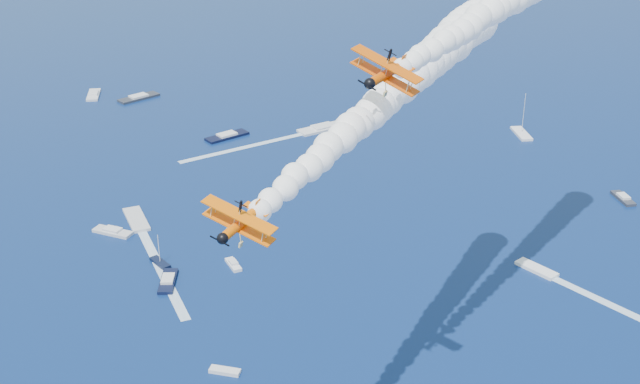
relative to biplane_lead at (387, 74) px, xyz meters
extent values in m
cube|color=white|center=(50.44, 42.90, -59.13)|extent=(6.48, 9.46, 0.70)
cube|color=silver|center=(-27.26, 88.00, -59.13)|extent=(5.49, 12.78, 0.70)
cube|color=silver|center=(30.11, 132.24, -59.13)|extent=(16.11, 9.15, 0.70)
cube|color=black|center=(-23.39, 58.67, -59.13)|extent=(5.18, 9.67, 0.70)
cube|color=white|center=(83.87, 112.56, -59.13)|extent=(4.84, 10.74, 0.70)
cube|color=silver|center=(-32.84, 83.22, -59.13)|extent=(9.01, 8.04, 0.70)
cube|color=#2A2E39|center=(-19.46, 174.38, -59.13)|extent=(13.91, 9.81, 0.70)
cube|color=white|center=(-9.52, 61.58, -59.13)|extent=(2.75, 5.85, 0.70)
cube|color=black|center=(1.95, 133.52, -59.13)|extent=(13.32, 8.60, 0.70)
cube|color=#2E323E|center=(87.09, 67.21, -59.13)|extent=(3.26, 8.27, 0.70)
cube|color=silver|center=(-33.32, 181.16, -59.13)|extent=(5.11, 11.65, 0.70)
cube|color=silver|center=(-17.41, 26.76, -59.13)|extent=(5.49, 4.13, 0.70)
cube|color=black|center=(-24.11, 66.55, -59.13)|extent=(4.03, 6.01, 0.70)
cube|color=white|center=(60.42, 21.57, -59.45)|extent=(17.91, 35.27, 0.04)
cube|color=white|center=(-24.09, 63.01, -59.45)|extent=(6.76, 37.95, 0.04)
cube|color=white|center=(4.59, 124.50, -59.45)|extent=(36.95, 12.94, 0.04)
camera|label=1|loc=(-33.58, -90.07, 30.16)|focal=47.54mm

